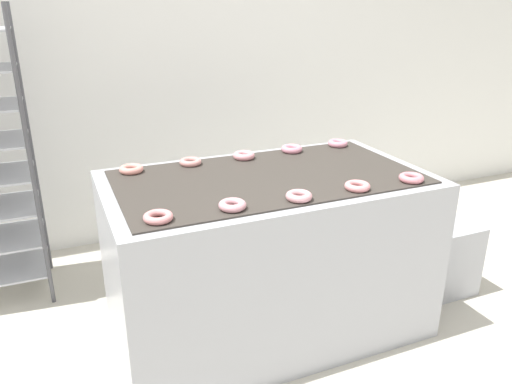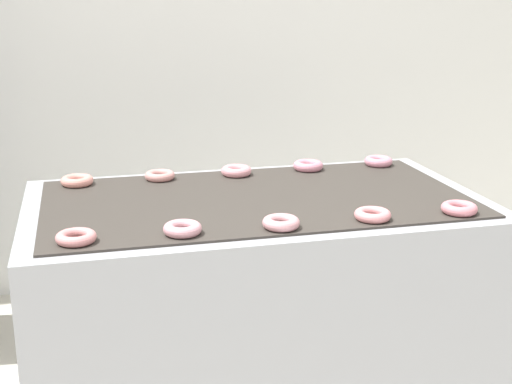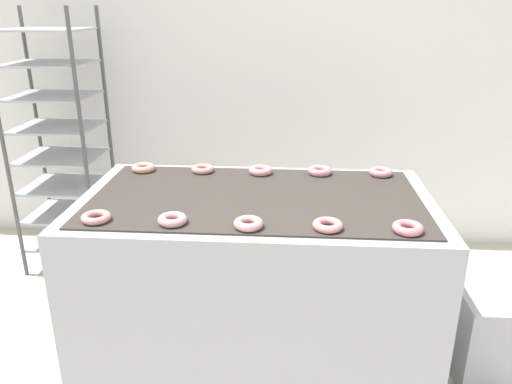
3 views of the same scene
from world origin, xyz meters
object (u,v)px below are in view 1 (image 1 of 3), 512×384
fryer_machine (267,254)px  donut_near_center (299,196)px  donut_near_right (357,186)px  donut_far_left (190,162)px  glaze_bin (439,255)px  donut_far_right (292,149)px  donut_near_leftmost (158,217)px  donut_far_leftmost (131,169)px  donut_far_rightmost (338,143)px  donut_far_center (243,156)px  donut_near_rightmost (411,178)px  donut_near_left (232,205)px

fryer_machine → donut_near_center: donut_near_center is taller
donut_near_right → donut_far_left: bearing=132.3°
glaze_bin → donut_far_right: bearing=154.8°
donut_near_leftmost → donut_near_center: (0.61, -0.02, 0.00)m
glaze_bin → donut_far_leftmost: donut_far_leftmost is taller
donut_far_left → donut_far_rightmost: 0.91m
fryer_machine → donut_near_leftmost: donut_near_leftmost is taller
donut_far_leftmost → donut_far_left: size_ratio=1.04×
donut_near_right → donut_far_center: bearing=115.1°
donut_far_rightmost → donut_far_right: bearing=-179.6°
fryer_machine → glaze_bin: fryer_machine is taller
donut_far_center → donut_far_left: bearing=178.3°
donut_near_leftmost → donut_far_rightmost: (1.22, 0.66, 0.00)m
glaze_bin → donut_far_center: size_ratio=3.67×
glaze_bin → donut_near_center: donut_near_center is taller
donut_far_leftmost → donut_far_center: donut_far_center is taller
glaze_bin → donut_near_rightmost: bearing=-152.0°
donut_near_center → donut_far_center: bearing=89.9°
donut_far_right → donut_near_rightmost: bearing=-66.0°
donut_far_center → donut_far_rightmost: 0.61m
donut_near_center → donut_far_leftmost: size_ratio=0.97×
donut_near_left → donut_far_center: size_ratio=0.97×
donut_near_center → donut_far_left: donut_near_center is taller
fryer_machine → donut_far_leftmost: bearing=152.1°
donut_far_leftmost → donut_near_left: bearing=-64.9°
fryer_machine → donut_near_rightmost: size_ratio=13.56×
donut_near_rightmost → donut_far_left: size_ratio=1.02×
donut_near_left → donut_far_right: donut_far_right is taller
glaze_bin → donut_far_left: bearing=165.0°
glaze_bin → donut_near_center: 1.35m
donut_far_left → donut_far_right: size_ratio=0.96×
donut_far_rightmost → donut_far_left: bearing=-179.5°
glaze_bin → donut_near_right: 1.10m
donut_near_center → donut_far_rightmost: size_ratio=1.00×
donut_far_center → donut_far_right: 0.31m
donut_near_left → donut_far_rightmost: size_ratio=1.00×
donut_near_rightmost → donut_far_leftmost: same height
donut_far_right → donut_far_leftmost: bearing=-179.3°
glaze_bin → donut_near_right: (-0.83, -0.27, 0.66)m
donut_near_right → fryer_machine: bearing=132.2°
donut_near_rightmost → donut_far_left: donut_near_rightmost is taller
donut_near_leftmost → glaze_bin: bearing=8.6°
donut_near_left → donut_far_right: (0.61, 0.66, 0.00)m
glaze_bin → donut_far_center: (-1.13, 0.37, 0.67)m
donut_near_center → donut_far_right: (0.31, 0.67, 0.00)m
donut_far_leftmost → donut_far_right: donut_far_right is taller
glaze_bin → donut_near_rightmost: (-0.53, -0.28, 0.67)m
donut_near_left → donut_far_rightmost: bearing=35.8°
donut_near_left → donut_far_left: (0.01, 0.65, -0.00)m
fryer_machine → donut_far_leftmost: donut_far_leftmost is taller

